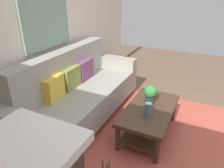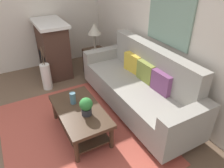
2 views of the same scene
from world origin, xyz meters
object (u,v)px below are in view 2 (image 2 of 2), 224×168
object	(u,v)px
throw_pillow_plum	(162,82)
tabletop_vase	(73,98)
couch	(139,87)
floor_vase	(46,77)
potted_plant_tabletop	(86,106)
throw_pillow_mustard	(133,63)
table_lamp	(94,30)
fireplace	(53,48)
throw_pillow_olive	(146,72)
coffee_table	(80,116)
framed_painting	(169,18)
side_table	(96,62)

from	to	relation	value
throw_pillow_plum	tabletop_vase	bearing A→B (deg)	-111.34
couch	floor_vase	size ratio (longest dim) A/B	4.64
couch	tabletop_vase	size ratio (longest dim) A/B	13.85
potted_plant_tabletop	floor_vase	bearing A→B (deg)	-174.10
couch	throw_pillow_mustard	size ratio (longest dim) A/B	6.72
table_lamp	fireplace	distance (m)	1.00
tabletop_vase	floor_vase	size ratio (longest dim) A/B	0.34
potted_plant_tabletop	throw_pillow_olive	bearing A→B (deg)	101.68
throw_pillow_olive	floor_vase	xyz separation A→B (m)	(-1.41, -1.33, -0.42)
coffee_table	tabletop_vase	distance (m)	0.27
throw_pillow_mustard	fireplace	xyz separation A→B (m)	(-1.59, -0.99, -0.09)
throw_pillow_olive	potted_plant_tabletop	bearing A→B (deg)	-78.32
throw_pillow_mustard	tabletop_vase	distance (m)	1.27
floor_vase	framed_painting	distance (m)	2.51
couch	coffee_table	distance (m)	1.09
throw_pillow_mustard	floor_vase	world-z (taller)	throw_pillow_mustard
coffee_table	throw_pillow_olive	bearing A→B (deg)	94.10
throw_pillow_plum	potted_plant_tabletop	world-z (taller)	throw_pillow_plum
potted_plant_tabletop	side_table	bearing A→B (deg)	151.63
throw_pillow_plum	framed_painting	size ratio (longest dim) A/B	0.40
couch	tabletop_vase	distance (m)	1.11
tabletop_vase	coffee_table	bearing A→B (deg)	7.46
framed_painting	throw_pillow_mustard	bearing A→B (deg)	-138.37
throw_pillow_mustard	framed_painting	size ratio (longest dim) A/B	0.40
fireplace	floor_vase	xyz separation A→B (m)	(0.57, -0.33, -0.33)
fireplace	framed_painting	size ratio (longest dim) A/B	1.27
potted_plant_tabletop	table_lamp	world-z (taller)	table_lamp
couch	tabletop_vase	xyz separation A→B (m)	(-0.10, -1.11, 0.09)
throw_pillow_olive	tabletop_vase	size ratio (longest dim) A/B	2.06
floor_vase	tabletop_vase	bearing A→B (deg)	4.28
side_table	potted_plant_tabletop	bearing A→B (deg)	-28.37
floor_vase	couch	bearing A→B (deg)	40.59
potted_plant_tabletop	floor_vase	xyz separation A→B (m)	(-1.64, -0.17, -0.31)
side_table	framed_painting	bearing A→B (deg)	20.19
couch	coffee_table	world-z (taller)	couch
potted_plant_tabletop	fireplace	xyz separation A→B (m)	(-2.22, 0.16, 0.02)
coffee_table	fireplace	size ratio (longest dim) A/B	0.95
tabletop_vase	couch	bearing A→B (deg)	84.99
throw_pillow_plum	tabletop_vase	size ratio (longest dim) A/B	2.06
side_table	floor_vase	bearing A→B (deg)	-84.65
potted_plant_tabletop	coffee_table	bearing A→B (deg)	-162.65
table_lamp	floor_vase	world-z (taller)	table_lamp
tabletop_vase	throw_pillow_olive	bearing A→B (deg)	85.49
couch	throw_pillow_mustard	world-z (taller)	couch
coffee_table	framed_painting	size ratio (longest dim) A/B	1.21
throw_pillow_mustard	throw_pillow_plum	distance (m)	0.77
couch	throw_pillow_plum	bearing A→B (deg)	17.97
potted_plant_tabletop	couch	bearing A→B (deg)	103.04
side_table	floor_vase	xyz separation A→B (m)	(0.10, -1.11, -0.02)
table_lamp	coffee_table	bearing A→B (deg)	-31.87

